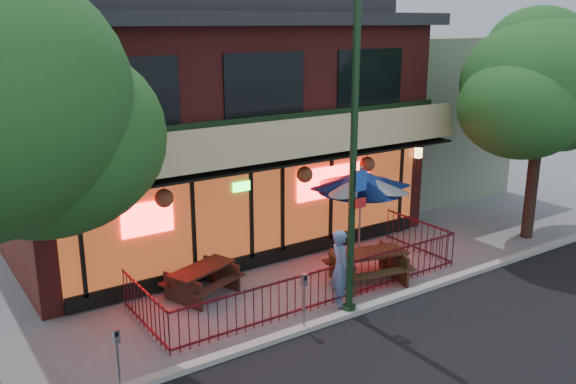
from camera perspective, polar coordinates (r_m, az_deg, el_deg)
name	(u,v)px	position (r m, az deg, el deg)	size (l,w,h in m)	color
ground	(338,307)	(14.79, 4.69, -10.67)	(80.00, 80.00, 0.00)	gray
curb	(352,313)	(14.42, 5.97, -11.16)	(80.00, 0.25, 0.12)	#999993
restaurant_building	(198,102)	(19.45, -8.39, 8.33)	(12.96, 9.49, 8.05)	maroon
neighbor_building	(394,112)	(25.26, 9.89, 7.34)	(6.00, 7.00, 6.00)	gray
patio_fence	(325,275)	(14.88, 3.53, -7.80)	(8.44, 2.62, 1.00)	#440E17
street_light	(353,183)	(13.40, 6.08, 0.88)	(0.43, 0.32, 7.00)	#16321A
street_tree_right	(542,78)	(19.77, 22.69, 9.86)	(4.80, 4.80, 7.02)	#2F2117
picnic_table_left	(202,277)	(15.28, -8.03, -7.87)	(2.08, 1.84, 0.74)	#391C15
picnic_table_right	(368,262)	(15.98, 7.53, -6.54)	(2.23, 1.88, 0.84)	#3A2614
patio_umbrella	(361,180)	(16.89, 6.84, 1.11)	(2.40, 2.40, 2.74)	gray
pedestrian	(340,268)	(14.50, 4.92, -7.11)	(0.69, 0.46, 1.90)	#5371A6
parking_meter_near	(304,292)	(13.31, 1.51, -9.38)	(0.13, 0.12, 1.35)	gray
parking_meter_far	(117,350)	(11.68, -15.70, -14.07)	(0.13, 0.12, 1.28)	#9A9EA2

